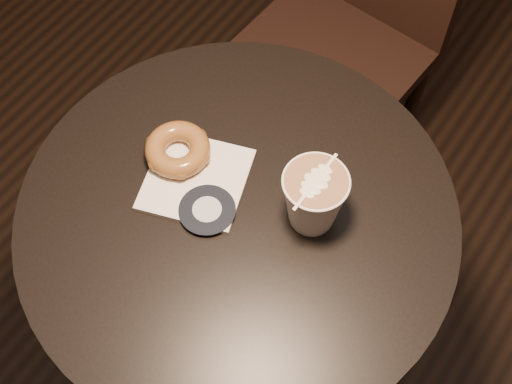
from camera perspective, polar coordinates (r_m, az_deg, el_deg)
cafe_table at (r=1.30m, az=-1.31°, el=-5.75°), size 0.70×0.70×0.75m
chair at (r=1.66m, az=7.93°, el=14.82°), size 0.42×0.42×1.01m
pastry_bag at (r=1.15m, az=-4.82°, el=1.01°), size 0.20×0.20×0.01m
doughnut at (r=1.15m, az=-6.28°, el=3.40°), size 0.11×0.11×0.03m
latte_cup at (r=1.07m, az=4.63°, el=-0.61°), size 0.10×0.10×0.11m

